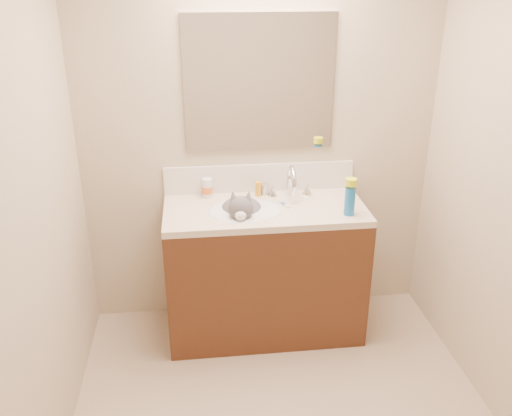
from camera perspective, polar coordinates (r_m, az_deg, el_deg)
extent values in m
cube|color=tan|center=(3.35, 0.36, 8.10)|extent=(2.20, 0.04, 2.50)
cube|color=tan|center=(2.26, -24.17, -2.02)|extent=(0.04, 2.50, 2.50)
cube|color=#432212|center=(3.42, 0.90, -6.84)|extent=(1.20, 0.55, 0.82)
cube|color=beige|center=(3.23, 0.95, -0.25)|extent=(1.20, 0.55, 0.04)
ellipsoid|color=white|center=(3.21, -1.11, -1.38)|extent=(0.45, 0.36, 0.14)
cylinder|color=silver|center=(3.39, 3.57, 2.29)|extent=(0.04, 0.04, 0.11)
torus|color=silver|center=(3.32, 3.78, 2.79)|extent=(0.03, 0.20, 0.20)
cylinder|color=silver|center=(3.25, 4.03, 1.77)|extent=(0.03, 0.03, 0.06)
cone|color=silver|center=(3.38, 1.73, 1.81)|extent=(0.06, 0.06, 0.06)
cone|color=silver|center=(3.42, 5.38, 1.97)|extent=(0.06, 0.06, 0.06)
ellipsoid|color=#4B484B|center=(3.25, -1.53, -0.67)|extent=(0.31, 0.34, 0.20)
ellipsoid|color=#4B484B|center=(3.08, -1.61, -0.05)|extent=(0.16, 0.15, 0.14)
ellipsoid|color=#4B484B|center=(3.16, -1.57, -0.27)|extent=(0.12, 0.12, 0.13)
cone|color=#4B484B|center=(3.07, -2.41, 1.21)|extent=(0.07, 0.08, 0.09)
cone|color=#4B484B|center=(3.07, -0.82, 1.22)|extent=(0.07, 0.08, 0.09)
ellipsoid|color=silver|center=(3.04, -1.63, -0.81)|extent=(0.07, 0.06, 0.06)
ellipsoid|color=silver|center=(3.15, -1.57, -1.39)|extent=(0.11, 0.08, 0.12)
sphere|color=tan|center=(3.01, -1.64, -0.99)|extent=(0.01, 0.01, 0.01)
cylinder|color=#4B484B|center=(3.27, 0.73, -1.76)|extent=(0.07, 0.22, 0.04)
cube|color=silver|center=(3.43, 0.38, 3.21)|extent=(1.20, 0.02, 0.18)
cube|color=white|center=(3.27, 0.40, 12.94)|extent=(0.90, 0.02, 0.80)
cylinder|color=silver|center=(3.36, -5.15, 2.14)|extent=(0.07, 0.07, 0.12)
cylinder|color=orange|center=(3.37, -5.14, 1.93)|extent=(0.07, 0.07, 0.04)
cylinder|color=#B7B7BC|center=(3.40, 0.90, 1.99)|extent=(0.07, 0.07, 0.06)
cylinder|color=orange|center=(3.37, 0.25, 2.03)|extent=(0.04, 0.04, 0.09)
cube|color=silver|center=(3.26, 2.92, 0.44)|extent=(0.06, 0.12, 0.01)
cube|color=#6193CF|center=(3.26, 2.92, 0.50)|extent=(0.03, 0.04, 0.02)
cylinder|color=#1864AB|center=(3.14, 9.83, 0.72)|extent=(0.07, 0.07, 0.17)
cylinder|color=#C8DD17|center=(3.09, 9.98, 2.71)|extent=(0.08, 0.08, 0.04)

